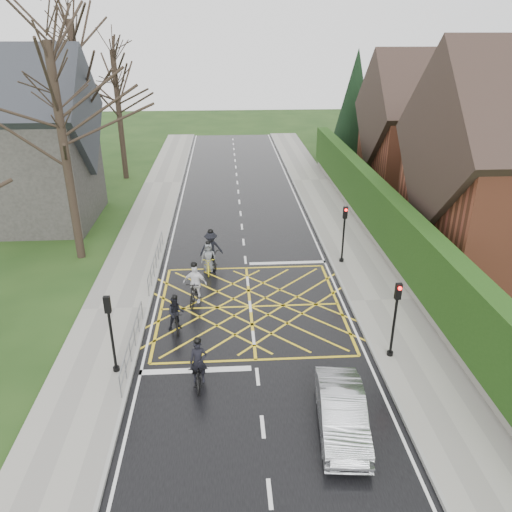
{
  "coord_description": "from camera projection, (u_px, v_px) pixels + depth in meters",
  "views": [
    {
      "loc": [
        -0.97,
        -19.53,
        11.45
      ],
      "look_at": [
        0.43,
        2.65,
        1.3
      ],
      "focal_mm": 35.0,
      "sensor_mm": 36.0,
      "label": 1
    }
  ],
  "objects": [
    {
      "name": "railing_north",
      "position": [
        156.0,
        257.0,
        25.58
      ],
      "size": [
        0.05,
        6.04,
        1.03
      ],
      "color": "slate",
      "rests_on": "ground"
    },
    {
      "name": "cyclist_mid",
      "position": [
        211.0,
        252.0,
        26.19
      ],
      "size": [
        1.35,
        2.23,
        2.05
      ],
      "rotation": [
        0.0,
        0.0,
        0.25
      ],
      "color": "black",
      "rests_on": "ground"
    },
    {
      "name": "ground",
      "position": [
        250.0,
        307.0,
        22.54
      ],
      "size": [
        120.0,
        120.0,
        0.0
      ],
      "primitive_type": "plane",
      "color": "#193311",
      "rests_on": "ground"
    },
    {
      "name": "traffic_light_sw",
      "position": [
        112.0,
        335.0,
        17.48
      ],
      "size": [
        0.24,
        0.31,
        3.21
      ],
      "color": "black",
      "rests_on": "ground"
    },
    {
      "name": "house_far",
      "position": [
        431.0,
        131.0,
        37.92
      ],
      "size": [
        9.8,
        8.8,
        10.3
      ],
      "color": "brown",
      "rests_on": "ground"
    },
    {
      "name": "traffic_light_se",
      "position": [
        394.0,
        321.0,
        18.33
      ],
      "size": [
        0.24,
        0.31,
        3.21
      ],
      "rotation": [
        0.0,
        0.0,
        3.14
      ],
      "color": "black",
      "rests_on": "ground"
    },
    {
      "name": "railing_south",
      "position": [
        132.0,
        340.0,
        18.77
      ],
      "size": [
        0.05,
        5.04,
        1.03
      ],
      "color": "slate",
      "rests_on": "ground"
    },
    {
      "name": "tree_far",
      "position": [
        116.0,
        88.0,
        38.99
      ],
      "size": [
        8.4,
        8.4,
        10.4
      ],
      "color": "black",
      "rests_on": "ground"
    },
    {
      "name": "sidewalk_right",
      "position": [
        381.0,
        301.0,
        22.86
      ],
      "size": [
        3.0,
        80.0,
        0.15
      ],
      "primitive_type": "cube",
      "color": "gray",
      "rests_on": "ground"
    },
    {
      "name": "conifer",
      "position": [
        354.0,
        108.0,
        44.69
      ],
      "size": [
        4.6,
        4.6,
        10.0
      ],
      "color": "black",
      "rests_on": "ground"
    },
    {
      "name": "sidewalk_left",
      "position": [
        116.0,
        310.0,
        22.17
      ],
      "size": [
        3.0,
        80.0,
        0.15
      ],
      "primitive_type": "cube",
      "color": "gray",
      "rests_on": "ground"
    },
    {
      "name": "tree_near",
      "position": [
        58.0,
        109.0,
        24.19
      ],
      "size": [
        9.24,
        9.24,
        11.44
      ],
      "color": "black",
      "rests_on": "ground"
    },
    {
      "name": "hedge",
      "position": [
        384.0,
        214.0,
        27.56
      ],
      "size": [
        0.9,
        38.0,
        2.8
      ],
      "primitive_type": "cube",
      "color": "#17350E",
      "rests_on": "stone_wall"
    },
    {
      "name": "car",
      "position": [
        342.0,
        413.0,
        15.38
      ],
      "size": [
        1.76,
        4.08,
        1.31
      ],
      "primitive_type": "imported",
      "rotation": [
        0.0,
        0.0,
        -0.1
      ],
      "color": "#A1A4A8",
      "rests_on": "ground"
    },
    {
      "name": "church",
      "position": [
        20.0,
        145.0,
        30.61
      ],
      "size": [
        8.8,
        7.8,
        11.0
      ],
      "color": "#2D2B28",
      "rests_on": "ground"
    },
    {
      "name": "cyclist_rear",
      "position": [
        199.0,
        368.0,
        17.48
      ],
      "size": [
        0.72,
        1.91,
        1.84
      ],
      "rotation": [
        0.0,
        0.0,
        0.03
      ],
      "color": "black",
      "rests_on": "ground"
    },
    {
      "name": "cyclist_front",
      "position": [
        195.0,
        288.0,
        22.64
      ],
      "size": [
        1.15,
        2.08,
        2.01
      ],
      "rotation": [
        0.0,
        0.0,
        -0.18
      ],
      "color": "black",
      "rests_on": "ground"
    },
    {
      "name": "road",
      "position": [
        250.0,
        307.0,
        22.54
      ],
      "size": [
        9.0,
        80.0,
        0.01
      ],
      "primitive_type": "cube",
      "color": "black",
      "rests_on": "ground"
    },
    {
      "name": "stone_wall",
      "position": [
        381.0,
        243.0,
        28.29
      ],
      "size": [
        0.5,
        38.0,
        0.7
      ],
      "primitive_type": "cube",
      "color": "slate",
      "rests_on": "ground"
    },
    {
      "name": "tree_mid",
      "position": [
        78.0,
        78.0,
        31.09
      ],
      "size": [
        10.08,
        10.08,
        12.48
      ],
      "color": "black",
      "rests_on": "ground"
    },
    {
      "name": "cyclist_lead",
      "position": [
        209.0,
        261.0,
        25.59
      ],
      "size": [
        0.77,
        1.75,
        1.69
      ],
      "rotation": [
        0.0,
        0.0,
        0.02
      ],
      "color": "gold",
      "rests_on": "ground"
    },
    {
      "name": "cyclist_back",
      "position": [
        176.0,
        317.0,
        20.6
      ],
      "size": [
        0.81,
        1.67,
        1.62
      ],
      "rotation": [
        0.0,
        0.0,
        0.17
      ],
      "color": "black",
      "rests_on": "ground"
    },
    {
      "name": "traffic_light_ne",
      "position": [
        344.0,
        235.0,
        25.95
      ],
      "size": [
        0.24,
        0.31,
        3.21
      ],
      "rotation": [
        0.0,
        0.0,
        3.14
      ],
      "color": "black",
      "rests_on": "ground"
    }
  ]
}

